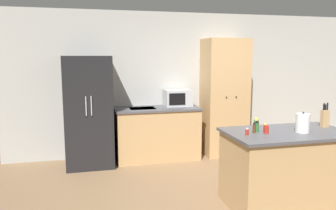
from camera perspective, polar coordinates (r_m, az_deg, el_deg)
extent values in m
plane|color=#846647|center=(4.52, 16.15, -15.49)|extent=(14.00, 14.00, 0.00)
cube|color=#B2B2AD|center=(6.28, 5.98, 3.77)|extent=(7.20, 0.06, 2.60)
cube|color=black|center=(5.56, -13.61, -1.09)|extent=(0.76, 0.73, 1.82)
cylinder|color=silver|center=(5.16, -14.08, -0.20)|extent=(0.02, 0.02, 0.30)
cylinder|color=silver|center=(5.16, -13.19, -0.16)|extent=(0.02, 0.02, 0.30)
cube|color=tan|center=(5.83, -1.89, -5.09)|extent=(1.45, 0.62, 0.89)
cube|color=#4C4C51|center=(5.74, -1.91, -0.62)|extent=(1.49, 0.66, 0.03)
cube|color=#9EA0A3|center=(5.69, -4.48, -0.61)|extent=(0.44, 0.34, 0.01)
cube|color=tan|center=(6.12, 9.76, 1.33)|extent=(0.77, 0.60, 2.12)
sphere|color=black|center=(5.79, 10.16, 1.35)|extent=(0.02, 0.02, 0.02)
sphere|color=black|center=(5.87, 11.80, 1.39)|extent=(0.02, 0.02, 0.02)
cube|color=tan|center=(4.31, 19.85, -10.55)|extent=(1.42, 0.80, 0.88)
cube|color=#4C4C51|center=(4.19, 20.17, -4.58)|extent=(1.48, 0.86, 0.03)
cube|color=#B2B5B7|center=(5.92, 1.71, 1.27)|extent=(0.49, 0.35, 0.30)
cube|color=black|center=(5.73, 1.63, 1.04)|extent=(0.29, 0.01, 0.21)
cube|color=tan|center=(4.60, 25.64, -2.15)|extent=(0.09, 0.06, 0.22)
cylinder|color=black|center=(4.56, 25.47, -0.32)|extent=(0.02, 0.02, 0.08)
cylinder|color=black|center=(4.57, 25.56, -0.25)|extent=(0.02, 0.02, 0.09)
cylinder|color=black|center=(4.57, 25.70, -0.42)|extent=(0.02, 0.02, 0.06)
cylinder|color=black|center=(4.59, 25.77, -0.34)|extent=(0.02, 0.02, 0.07)
cylinder|color=black|center=(4.58, 26.01, -0.22)|extent=(0.02, 0.02, 0.09)
cylinder|color=black|center=(4.60, 26.03, -0.27)|extent=(0.02, 0.02, 0.08)
cylinder|color=#563319|center=(3.98, 14.77, -4.01)|extent=(0.04, 0.04, 0.10)
cylinder|color=black|center=(3.96, 14.80, -3.14)|extent=(0.03, 0.03, 0.02)
cylinder|color=#B2281E|center=(3.86, 13.59, -4.61)|extent=(0.04, 0.04, 0.07)
cylinder|color=silver|center=(3.85, 13.61, -4.02)|extent=(0.03, 0.03, 0.01)
cylinder|color=#337033|center=(4.14, 15.10, -3.40)|extent=(0.06, 0.06, 0.12)
cylinder|color=#E5DB4C|center=(4.12, 15.14, -2.39)|extent=(0.04, 0.04, 0.03)
cylinder|color=#337033|center=(4.04, 15.23, -3.80)|extent=(0.05, 0.05, 0.11)
cylinder|color=black|center=(4.03, 15.26, -2.89)|extent=(0.04, 0.04, 0.02)
cylinder|color=#B2281E|center=(4.00, 16.77, -4.21)|extent=(0.06, 0.06, 0.08)
cylinder|color=red|center=(3.99, 16.79, -3.54)|extent=(0.04, 0.04, 0.02)
cylinder|color=#B2281E|center=(4.07, 16.55, -3.95)|extent=(0.04, 0.04, 0.08)
cylinder|color=#E5DB4C|center=(4.06, 16.58, -3.26)|extent=(0.03, 0.03, 0.02)
cylinder|color=white|center=(4.18, 22.41, -2.93)|extent=(0.16, 0.16, 0.22)
sphere|color=#262628|center=(4.16, 22.50, -1.26)|extent=(0.02, 0.02, 0.02)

